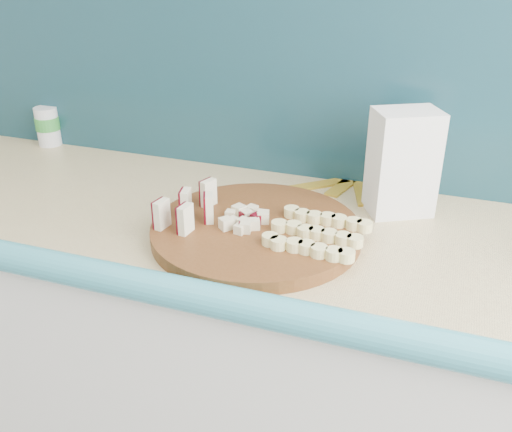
{
  "coord_description": "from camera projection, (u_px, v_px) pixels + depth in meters",
  "views": [
    {
      "loc": [
        0.6,
        0.48,
        1.47
      ],
      "look_at": [
        0.25,
        1.43,
        0.96
      ],
      "focal_mm": 40.0,
      "sensor_mm": 36.0,
      "label": 1
    }
  ],
  "objects": [
    {
      "name": "backsplash",
      "position": [
        245.0,
        71.0,
        1.39
      ],
      "size": [
        2.2,
        0.02,
        0.5
      ],
      "primitive_type": "cube",
      "color": "teal",
      "rests_on": "kitchen_counter"
    },
    {
      "name": "banana_slices",
      "position": [
        317.0,
        233.0,
        1.1
      ],
      "size": [
        0.19,
        0.17,
        0.02
      ],
      "color": "#F0E393",
      "rests_on": "cutting_board"
    },
    {
      "name": "apple_wedges",
      "position": [
        190.0,
        207.0,
        1.15
      ],
      "size": [
        0.1,
        0.17,
        0.06
      ],
      "color": "beige",
      "rests_on": "cutting_board"
    },
    {
      "name": "cutting_board",
      "position": [
        256.0,
        231.0,
        1.15
      ],
      "size": [
        0.46,
        0.46,
        0.03
      ],
      "primitive_type": "cylinder",
      "rotation": [
        0.0,
        0.0,
        -0.08
      ],
      "color": "#4F2A11",
      "rests_on": "kitchen_counter"
    },
    {
      "name": "canister",
      "position": [
        48.0,
        125.0,
        1.63
      ],
      "size": [
        0.07,
        0.07,
        0.11
      ],
      "rotation": [
        0.0,
        0.0,
        0.03
      ],
      "color": "silver",
      "rests_on": "kitchen_counter"
    },
    {
      "name": "flour_bag",
      "position": [
        403.0,
        163.0,
        1.21
      ],
      "size": [
        0.16,
        0.15,
        0.23
      ],
      "primitive_type": "cube",
      "rotation": [
        0.0,
        0.0,
        0.5
      ],
      "color": "white",
      "rests_on": "kitchen_counter"
    },
    {
      "name": "kitchen_counter",
      "position": [
        208.0,
        370.0,
        1.46
      ],
      "size": [
        2.2,
        0.63,
        0.91
      ],
      "color": "white",
      "rests_on": "ground"
    },
    {
      "name": "banana_peel",
      "position": [
        342.0,
        187.0,
        1.38
      ],
      "size": [
        0.21,
        0.18,
        0.01
      ],
      "rotation": [
        0.0,
        0.0,
        -0.42
      ],
      "color": "gold",
      "rests_on": "kitchen_counter"
    },
    {
      "name": "apple_chunks",
      "position": [
        244.0,
        218.0,
        1.15
      ],
      "size": [
        0.07,
        0.07,
        0.02
      ],
      "color": "beige",
      "rests_on": "cutting_board"
    }
  ]
}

